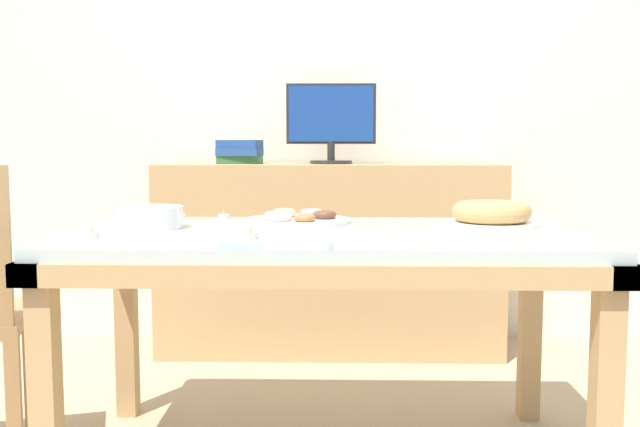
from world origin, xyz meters
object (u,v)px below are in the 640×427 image
Objects in this scene: book_stack at (240,152)px; plate_stack at (149,217)px; tealight_near_cakes at (180,216)px; cake_chocolate_round at (492,214)px; tealight_right_edge at (251,235)px; tealight_near_front at (224,216)px; tealight_left_edge at (92,235)px; pastry_platter at (297,219)px; tealight_centre at (135,217)px; computer_monitor at (331,124)px.

book_stack reaches higher than plate_stack.
tealight_near_cakes is (0.03, 0.30, -0.02)m from plate_stack.
cake_chocolate_round is 0.83m from tealight_right_edge.
tealight_near_front and tealight_left_edge have the same top height.
pastry_platter is 9.04× the size of tealight_right_edge.
tealight_right_edge is at bearing -155.25° from cake_chocolate_round.
tealight_near_front is at bearing -86.16° from book_stack.
book_stack is 5.33× the size of tealight_right_edge.
book_stack is at bearing 93.84° from tealight_near_front.
tealight_near_cakes is 0.62m from tealight_right_edge.
book_stack is at bearing 83.54° from tealight_near_cakes.
tealight_near_cakes is 0.16m from tealight_near_front.
tealight_left_edge is (-0.13, -0.53, 0.00)m from tealight_near_cakes.
plate_stack is 5.25× the size of tealight_centre.
tealight_near_cakes is at bearing 12.36° from tealight_centre.
tealight_near_front is at bearing 106.82° from tealight_right_edge.
pastry_platter reaches higher than tealight_centre.
pastry_platter is (0.33, -0.99, -0.22)m from book_stack.
book_stack is 0.90m from tealight_near_front.
book_stack is at bearing 132.42° from cake_chocolate_round.
book_stack is 1.45m from cake_chocolate_round.
tealight_left_edge is at bearing -115.37° from computer_monitor.
book_stack is 5.33× the size of tealight_near_cakes.
plate_stack reaches higher than tealight_centre.
tealight_near_cakes is at bearing 164.19° from pastry_platter.
tealight_left_edge is at bearing 179.89° from tealight_right_edge.
cake_chocolate_round is at bearing -5.98° from pastry_platter.
tealight_centre is (-0.58, 0.09, -0.00)m from pastry_platter.
book_stack is at bearing 74.41° from tealight_centre.
tealight_right_edge is (0.32, -0.53, 0.00)m from tealight_near_cakes.
pastry_platter is (-0.11, -0.99, -0.35)m from computer_monitor.
plate_stack is at bearing -96.06° from tealight_near_cakes.
computer_monitor is 10.60× the size of tealight_left_edge.
tealight_near_front is 1.00× the size of tealight_left_edge.
computer_monitor reaches higher than pastry_platter.
pastry_platter is at bearing 75.23° from tealight_right_edge.
pastry_platter is at bearing -71.70° from book_stack.
plate_stack is 0.29m from tealight_centre.
plate_stack is at bearing -96.36° from book_stack.
tealight_centre is at bearing -173.85° from tealight_near_front.
tealight_near_cakes is at bearing 170.01° from cake_chocolate_round.
plate_stack is at bearing -159.16° from pastry_platter.
computer_monitor is at bearing 116.79° from cake_chocolate_round.
plate_stack is 5.25× the size of tealight_left_edge.
cake_chocolate_round is 7.78× the size of tealight_near_cakes.
tealight_right_edge is at bearing -46.61° from tealight_centre.
tealight_near_cakes is at bearing 76.03° from tealight_left_edge.
cake_chocolate_round is at bearing 24.75° from tealight_right_edge.
tealight_near_cakes is (-1.07, 0.19, -0.03)m from cake_chocolate_round.
computer_monitor reaches higher than tealight_near_cakes.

